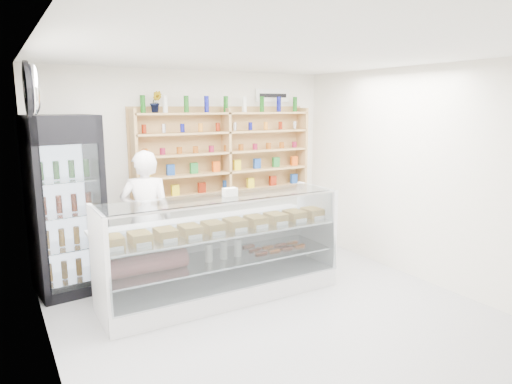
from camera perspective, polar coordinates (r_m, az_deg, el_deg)
room at (r=4.70m, az=3.68°, el=-0.20°), size 5.00×5.00×5.00m
display_counter at (r=5.60m, az=-4.35°, el=-9.58°), size 2.87×0.86×1.25m
shop_worker at (r=6.02m, az=-13.56°, el=-3.17°), size 0.74×0.61×1.75m
drinks_cooler at (r=6.05m, az=-22.71°, el=-1.49°), size 0.86×0.85×2.18m
wall_shelving at (r=6.93m, az=-3.72°, el=4.95°), size 2.84×0.28×1.33m
potted_plant at (r=6.49m, az=-12.41°, el=10.94°), size 0.20×0.18×0.29m
security_mirror at (r=5.05m, az=-26.12°, el=11.48°), size 0.15×0.50×0.50m
wall_sign at (r=7.45m, az=2.07°, el=11.96°), size 0.62×0.03×0.20m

